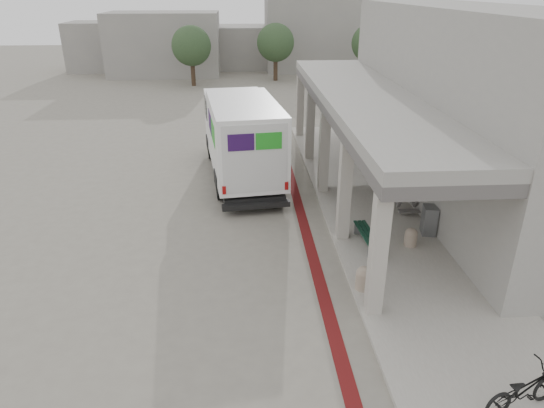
{
  "coord_description": "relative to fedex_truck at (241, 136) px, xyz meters",
  "views": [
    {
      "loc": [
        -1.08,
        -13.4,
        7.63
      ],
      "look_at": [
        -0.23,
        -0.06,
        1.6
      ],
      "focal_mm": 32.0,
      "sensor_mm": 36.0,
      "label": 1
    }
  ],
  "objects": [
    {
      "name": "bollard_far",
      "position": [
        5.26,
        -6.68,
        -1.45
      ],
      "size": [
        0.4,
        0.4,
        0.6
      ],
      "color": "gray",
      "rests_on": "sidewalk"
    },
    {
      "name": "utility_cabinet",
      "position": [
        6.11,
        -5.91,
        -1.26
      ],
      "size": [
        0.53,
        0.64,
        0.96
      ],
      "primitive_type": "cube",
      "rotation": [
        0.0,
        0.0,
        -0.18
      ],
      "color": "slate",
      "rests_on": "sidewalk"
    },
    {
      "name": "sidewalk",
      "position": [
        5.11,
        -6.45,
        -1.8
      ],
      "size": [
        4.4,
        28.0,
        0.12
      ],
      "primitive_type": "cube",
      "color": "gray",
      "rests_on": "ground"
    },
    {
      "name": "ground",
      "position": [
        1.11,
        -6.45,
        -1.86
      ],
      "size": [
        120.0,
        120.0,
        0.0
      ],
      "primitive_type": "plane",
      "color": "slate",
      "rests_on": "ground"
    },
    {
      "name": "transit_building",
      "position": [
        7.94,
        -1.95,
        1.54
      ],
      "size": [
        7.6,
        17.0,
        7.0
      ],
      "color": "gray",
      "rests_on": "ground"
    },
    {
      "name": "tree_left",
      "position": [
        -3.89,
        21.55,
        1.32
      ],
      "size": [
        3.2,
        3.2,
        4.8
      ],
      "color": "#38281C",
      "rests_on": "ground"
    },
    {
      "name": "bollard_near",
      "position": [
        3.21,
        -8.95,
        -1.41
      ],
      "size": [
        0.44,
        0.44,
        0.67
      ],
      "color": "gray",
      "rests_on": "sidewalk"
    },
    {
      "name": "bicycle_black",
      "position": [
        5.27,
        -13.2,
        -1.27
      ],
      "size": [
        1.91,
        1.15,
        0.95
      ],
      "primitive_type": "imported",
      "rotation": [
        0.0,
        0.0,
        1.88
      ],
      "color": "black",
      "rests_on": "sidewalk"
    },
    {
      "name": "tree_right",
      "position": [
        11.11,
        22.55,
        1.32
      ],
      "size": [
        3.2,
        3.2,
        4.8
      ],
      "color": "#38281C",
      "rests_on": "ground"
    },
    {
      "name": "tree_mid",
      "position": [
        3.11,
        23.55,
        1.32
      ],
      "size": [
        3.2,
        3.2,
        4.8
      ],
      "color": "#38281C",
      "rests_on": "ground"
    },
    {
      "name": "bike_lane_stripe",
      "position": [
        2.11,
        -4.45,
        -1.86
      ],
      "size": [
        0.35,
        40.0,
        0.01
      ],
      "primitive_type": "cube",
      "color": "#5E1213",
      "rests_on": "ground"
    },
    {
      "name": "distant_backdrop",
      "position": [
        -1.73,
        29.44,
        0.84
      ],
      "size": [
        28.0,
        10.0,
        6.5
      ],
      "color": "gray",
      "rests_on": "ground"
    },
    {
      "name": "fedex_truck",
      "position": [
        0.0,
        0.0,
        0.0
      ],
      "size": [
        3.49,
        8.45,
        3.5
      ],
      "rotation": [
        0.0,
        0.0,
        0.12
      ],
      "color": "black",
      "rests_on": "ground"
    },
    {
      "name": "bench",
      "position": [
        3.88,
        -6.56,
        -1.44
      ],
      "size": [
        0.48,
        1.82,
        0.42
      ],
      "rotation": [
        0.0,
        0.0,
        0.05
      ],
      "color": "slate",
      "rests_on": "sidewalk"
    }
  ]
}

